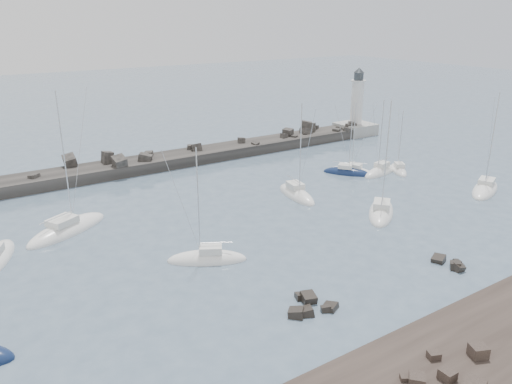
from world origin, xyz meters
The scene contains 15 objects.
ground centered at (0.00, 0.00, 0.00)m, with size 400.00×400.00×0.00m, color #495E72.
rock_shelf centered at (0.21, -22.01, 0.01)m, with size 140.00×12.00×1.63m.
rock_cluster_near centered at (-3.88, -9.35, 0.12)m, with size 4.91×4.27×1.44m.
rock_cluster_far centered at (13.13, -10.95, 0.09)m, with size 2.50×3.80×1.61m.
breakwater centered at (-7.65, 38.01, 0.33)m, with size 115.00×8.16×5.32m.
lighthouse centered at (47.00, 38.00, 3.09)m, with size 7.00×7.00×14.60m.
sailboat_4 centered at (-17.42, 19.09, 0.15)m, with size 11.60×8.46×17.68m.
sailboat_5 centered at (-7.07, 3.47, 0.15)m, with size 8.49×6.29×13.24m.
sailboat_6 centered at (12.71, 13.96, 0.16)m, with size 4.17×9.32×14.38m.
sailboat_7 centered at (17.82, 2.78, 0.15)m, with size 9.48×8.70×15.59m.
sailboat_8 centered at (26.01, 17.81, 0.13)m, with size 6.71×7.66×12.40m.
sailboat_9 centered at (30.57, 15.09, 0.16)m, with size 8.43×4.23×13.00m.
sailboat_10 centered at (27.04, 17.76, 0.14)m, with size 5.45×7.61×11.81m.
sailboat_11 centered at (37.01, 0.72, 0.14)m, with size 10.28×6.77×15.49m.
sailboat_12 centered at (33.89, 14.21, 0.14)m, with size 5.41×6.70×10.75m.
Camera 1 is at (-28.28, -38.22, 24.20)m, focal length 35.00 mm.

